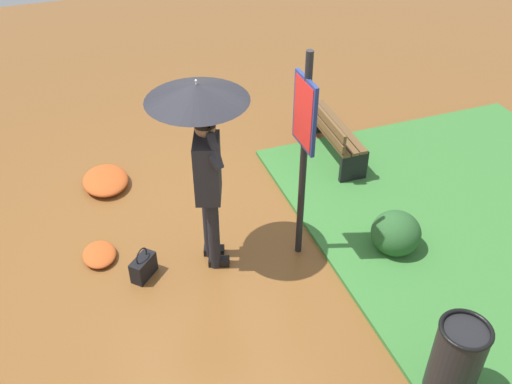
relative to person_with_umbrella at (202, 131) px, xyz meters
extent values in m
plane|color=brown|center=(0.19, -0.04, -1.55)|extent=(18.00, 18.00, 0.00)
cube|color=#387533|center=(-0.69, -3.15, -1.53)|extent=(4.80, 4.00, 0.05)
cylinder|color=black|center=(-0.17, -0.01, -1.12)|extent=(0.12, 0.12, 0.86)
cylinder|color=black|center=(0.01, -0.01, -1.12)|extent=(0.12, 0.12, 0.86)
cube|color=black|center=(-0.17, -0.05, -1.51)|extent=(0.18, 0.24, 0.08)
cube|color=black|center=(0.01, -0.05, -1.51)|extent=(0.18, 0.24, 0.08)
cube|color=#232328|center=(-0.08, -0.01, -0.37)|extent=(0.44, 0.35, 0.64)
sphere|color=#8C664C|center=(-0.08, -0.01, 0.09)|extent=(0.20, 0.20, 0.20)
ellipsoid|color=black|center=(-0.08, -0.01, 0.12)|extent=(0.20, 0.20, 0.15)
cylinder|color=#232328|center=(-0.29, -0.04, -0.16)|extent=(0.18, 0.13, 0.18)
cylinder|color=#232328|center=(-0.25, -0.05, -0.07)|extent=(0.24, 0.11, 0.33)
cube|color=black|center=(-0.17, -0.03, 0.07)|extent=(0.07, 0.04, 0.14)
cylinder|color=#232328|center=(0.08, -0.01, -0.13)|extent=(0.11, 0.10, 0.09)
cylinder|color=#232328|center=(0.07, 0.00, -0.04)|extent=(0.10, 0.09, 0.23)
cylinder|color=#A5A5AD|center=(0.06, 0.01, 0.27)|extent=(0.02, 0.02, 0.41)
cone|color=black|center=(0.06, 0.01, 0.37)|extent=(0.96, 0.96, 0.16)
sphere|color=#A5A5AD|center=(0.06, 0.01, 0.48)|extent=(0.02, 0.02, 0.02)
cylinder|color=black|center=(-0.26, -0.93, -0.40)|extent=(0.07, 0.07, 2.30)
cube|color=navy|center=(-0.26, -0.91, 0.15)|extent=(0.44, 0.04, 0.70)
cube|color=red|center=(-0.26, -0.89, 0.15)|extent=(0.38, 0.01, 0.64)
cube|color=black|center=(-0.07, 0.73, -1.43)|extent=(0.31, 0.31, 0.24)
torus|color=black|center=(-0.07, 0.73, -1.27)|extent=(0.14, 0.14, 0.18)
cube|color=black|center=(0.67, -2.07, -1.33)|extent=(0.07, 0.36, 0.44)
cube|color=black|center=(1.95, -2.07, -1.33)|extent=(0.07, 0.36, 0.44)
cube|color=brown|center=(1.31, -2.19, -1.09)|extent=(1.40, 0.16, 0.04)
cube|color=brown|center=(1.31, -2.07, -1.09)|extent=(1.40, 0.16, 0.04)
cube|color=brown|center=(1.31, -1.95, -1.09)|extent=(1.40, 0.16, 0.04)
cube|color=brown|center=(1.31, -1.90, -0.99)|extent=(1.40, 0.10, 0.10)
cube|color=brown|center=(1.31, -1.90, -0.85)|extent=(1.40, 0.10, 0.10)
cylinder|color=black|center=(-2.31, -1.39, -1.15)|extent=(0.40, 0.40, 0.80)
torus|color=black|center=(-2.31, -1.39, -0.74)|extent=(0.42, 0.42, 0.04)
ellipsoid|color=#285628|center=(-0.61, -1.90, -1.31)|extent=(0.53, 0.53, 0.48)
ellipsoid|color=#1E421E|center=(-0.45, -1.98, -1.39)|extent=(0.32, 0.32, 0.32)
ellipsoid|color=#B74C1E|center=(0.36, 1.12, -1.50)|extent=(0.44, 0.35, 0.10)
ellipsoid|color=#B74C1E|center=(1.68, 0.87, -1.47)|extent=(0.70, 0.56, 0.15)
camera|label=1|loc=(-4.41, 1.08, 2.68)|focal=39.90mm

